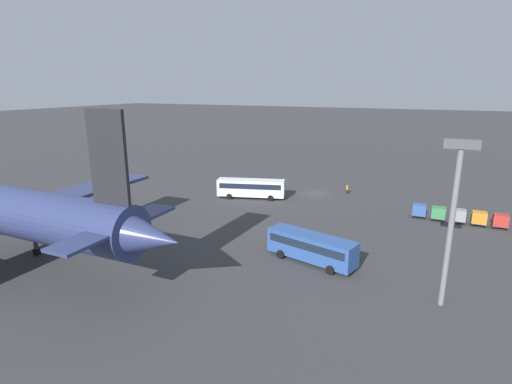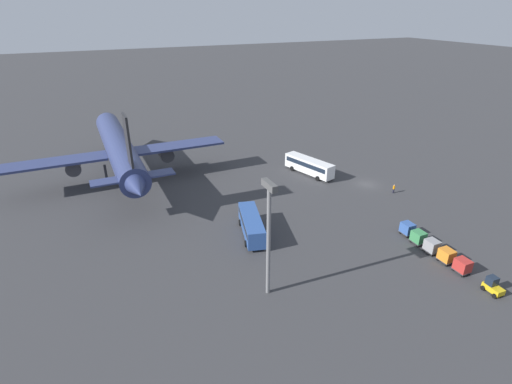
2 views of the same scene
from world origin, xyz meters
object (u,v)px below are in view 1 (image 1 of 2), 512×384
(cargo_cart_grey, at_px, (458,215))
(shuttle_bus_far, at_px, (311,246))
(worker_person, at_px, (347,190))
(cargo_cart_blue, at_px, (419,210))
(cargo_cart_red, at_px, (501,220))
(cargo_cart_green, at_px, (439,213))
(shuttle_bus_near, at_px, (251,187))
(cargo_cart_orange, at_px, (479,218))

(cargo_cart_grey, bearing_deg, shuttle_bus_far, 54.23)
(worker_person, xyz_separation_m, cargo_cart_blue, (-12.91, 9.00, 0.32))
(cargo_cart_red, distance_m, cargo_cart_green, 7.96)
(cargo_cart_green, height_order, cargo_cart_blue, same)
(cargo_cart_grey, bearing_deg, shuttle_bus_near, 0.60)
(shuttle_bus_far, bearing_deg, cargo_cart_red, -119.04)
(cargo_cart_green, distance_m, cargo_cart_blue, 2.68)
(shuttle_bus_far, distance_m, cargo_cart_green, 25.39)
(shuttle_bus_far, bearing_deg, cargo_cart_orange, -115.19)
(shuttle_bus_far, relative_size, cargo_cart_orange, 5.26)
(shuttle_bus_near, xyz_separation_m, worker_person, (-15.06, -9.76, -1.13))
(shuttle_bus_far, distance_m, cargo_cart_orange, 28.40)
(cargo_cart_blue, bearing_deg, cargo_cart_green, 171.99)
(cargo_cart_red, distance_m, cargo_cart_grey, 5.31)
(worker_person, bearing_deg, cargo_cart_red, 158.07)
(worker_person, height_order, cargo_cart_grey, cargo_cart_grey)
(cargo_cart_green, bearing_deg, worker_person, -31.05)
(worker_person, height_order, cargo_cart_green, cargo_cart_green)
(cargo_cart_blue, bearing_deg, worker_person, -34.88)
(cargo_cart_red, relative_size, cargo_cart_grey, 1.00)
(cargo_cart_orange, distance_m, cargo_cart_green, 5.31)
(worker_person, bearing_deg, shuttle_bus_near, 32.96)
(cargo_cart_red, bearing_deg, shuttle_bus_near, 0.44)
(cargo_cart_orange, bearing_deg, cargo_cart_grey, -1.27)
(cargo_cart_blue, bearing_deg, shuttle_bus_near, 1.57)
(worker_person, distance_m, cargo_cart_blue, 15.73)
(shuttle_bus_far, bearing_deg, cargo_cart_grey, -110.77)
(shuttle_bus_far, xyz_separation_m, cargo_cart_green, (-13.01, -21.79, -0.75))
(shuttle_bus_far, height_order, cargo_cart_grey, shuttle_bus_far)
(worker_person, bearing_deg, cargo_cart_blue, 145.12)
(shuttle_bus_near, bearing_deg, cargo_cart_blue, 165.49)
(cargo_cart_red, height_order, cargo_cart_grey, same)
(shuttle_bus_far, distance_m, cargo_cart_red, 30.18)
(shuttle_bus_far, relative_size, worker_person, 6.23)
(cargo_cart_orange, xyz_separation_m, cargo_cart_green, (5.31, -0.10, 0.00))
(shuttle_bus_far, height_order, cargo_cart_green, shuttle_bus_far)
(shuttle_bus_far, xyz_separation_m, worker_person, (2.55, -31.16, -1.07))
(shuttle_bus_near, height_order, cargo_cart_blue, shuttle_bus_near)
(worker_person, height_order, cargo_cart_red, cargo_cart_red)
(cargo_cart_green, xyz_separation_m, cargo_cart_blue, (2.65, -0.37, 0.00))
(shuttle_bus_near, xyz_separation_m, cargo_cart_red, (-38.58, -0.29, -0.81))
(cargo_cart_grey, bearing_deg, worker_person, -27.33)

